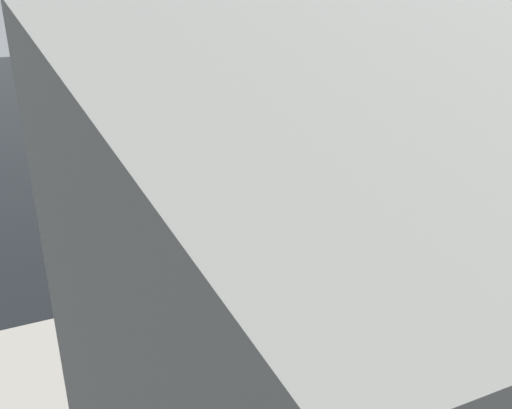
% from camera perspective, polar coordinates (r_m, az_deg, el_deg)
% --- Properties ---
extents(ground_plane, '(60.00, 60.00, 0.00)m').
position_cam_1_polar(ground_plane, '(14.97, 5.64, -0.09)').
color(ground_plane, black).
extents(kerb_strip, '(24.00, 3.20, 0.04)m').
position_cam_1_polar(kerb_strip, '(11.92, 15.76, -7.31)').
color(kerb_strip, gray).
rests_on(kerb_strip, ground).
extents(moving_hatchback, '(4.25, 2.93, 2.06)m').
position_cam_1_polar(moving_hatchback, '(14.72, 0.30, 3.90)').
color(moving_hatchback, yellow).
rests_on(moving_hatchback, ground).
extents(fire_hydrant, '(0.42, 0.31, 0.80)m').
position_cam_1_polar(fire_hydrant, '(10.88, -4.87, -7.27)').
color(fire_hydrant, red).
rests_on(fire_hydrant, ground).
extents(pedestrian, '(0.26, 0.57, 1.22)m').
position_cam_1_polar(pedestrian, '(10.42, -10.42, -7.29)').
color(pedestrian, '#1E8C4C').
rests_on(pedestrian, ground).
extents(sign_post, '(0.07, 0.44, 2.40)m').
position_cam_1_polar(sign_post, '(9.34, -3.85, -4.44)').
color(sign_post, '#4C4C51').
rests_on(sign_post, ground).
extents(puddle_patch, '(3.47, 3.47, 0.01)m').
position_cam_1_polar(puddle_patch, '(14.99, -4.24, -0.00)').
color(puddle_patch, black).
rests_on(puddle_patch, ground).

